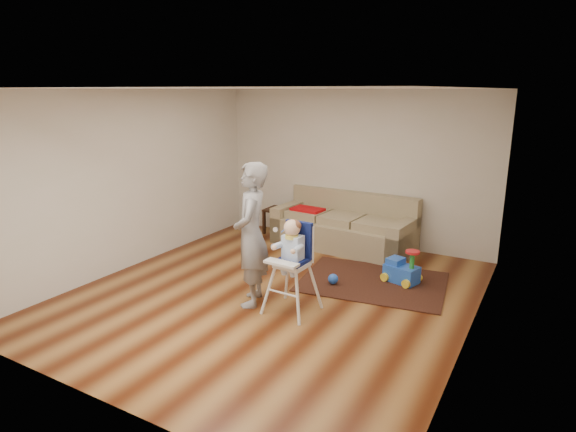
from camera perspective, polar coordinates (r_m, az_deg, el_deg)
The scene contains 9 objects.
ground at distance 6.63m, azimuth -1.73°, elevation -9.17°, with size 5.50×5.50×0.00m, color #471B09.
room_envelope at distance 6.56m, azimuth 0.54°, elevation 7.65°, with size 5.04×5.52×2.72m.
sofa at distance 8.40m, azimuth 6.51°, elevation -0.65°, with size 2.50×1.19×0.94m.
side_table at distance 9.28m, azimuth -1.08°, elevation -0.55°, with size 0.48×0.48×0.48m, color black, non-canonical shape.
area_rug at distance 7.09m, azimuth 10.02°, elevation -7.68°, with size 2.00×1.50×0.02m, color black.
ride_on_toy at distance 7.07m, azimuth 13.37°, elevation -5.66°, with size 0.46×0.33×0.51m, color blue, non-canonical shape.
toy_ball at distance 6.90m, azimuth 5.36°, elevation -7.43°, with size 0.15×0.15×0.15m, color blue.
high_chair at distance 5.92m, azimuth 0.49°, elevation -6.15°, with size 0.58×0.58×1.19m.
adult at distance 6.06m, azimuth -4.37°, elevation -2.24°, with size 0.67×0.44×1.84m, color gray.
Camera 1 is at (3.16, -5.17, 2.68)m, focal length 30.00 mm.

